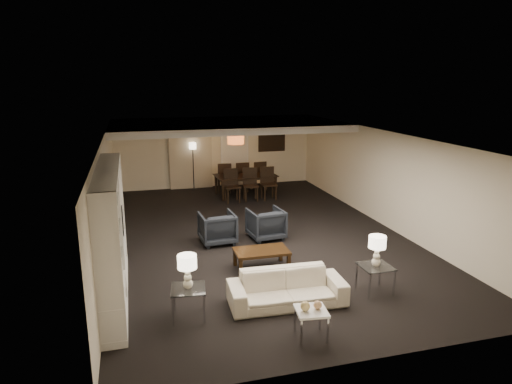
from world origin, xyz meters
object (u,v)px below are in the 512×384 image
object	(u,v)px
side_table_right	(375,279)
chair_fl	(224,177)
television	(115,229)
dining_table	(246,185)
coffee_table	(261,259)
side_table_left	(189,303)
chair_fm	(241,177)
marble_table	(311,324)
chair_nr	(269,184)
sofa	(287,288)
chair_nl	(232,186)
chair_nm	(251,185)
pendant_light	(236,140)
armchair_right	(266,224)
vase_amber	(109,217)
floor_speaker	(122,222)
chair_fr	(258,176)
floor_lamp	(193,166)
table_lamp_left	(187,272)
table_lamp_right	(377,251)
armchair_left	(217,228)
vase_blue	(110,264)

from	to	relation	value
side_table_right	chair_fl	distance (m)	8.21
television	chair_fl	distance (m)	7.23
dining_table	coffee_table	bearing A→B (deg)	-104.64
side_table_left	chair_fm	xyz separation A→B (m)	(2.85, 8.13, 0.26)
marble_table	chair_nr	size ratio (longest dim) A/B	0.44
coffee_table	side_table_right	world-z (taller)	side_table_right
sofa	chair_fm	size ratio (longest dim) A/B	1.94
chair_fl	chair_fm	world-z (taller)	same
television	chair_nl	xyz separation A→B (m)	(3.38, 5.07, -0.54)
chair_nm	pendant_light	bearing A→B (deg)	148.54
armchair_right	dining_table	size ratio (longest dim) A/B	0.41
chair_nm	chair_nr	bearing A→B (deg)	6.32
vase_amber	chair_fl	distance (m)	8.33
floor_speaker	chair_nr	distance (m)	5.49
marble_table	chair_nr	xyz separation A→B (m)	(1.75, 7.93, 0.29)
chair_fr	chair_nm	bearing A→B (deg)	58.35
pendant_light	armchair_right	size ratio (longest dim) A/B	0.63
chair_nr	chair_fr	world-z (taller)	same
chair_fr	floor_lamp	bearing A→B (deg)	-25.25
chair_nr	dining_table	bearing A→B (deg)	133.34
vase_amber	chair_fm	xyz separation A→B (m)	(4.01, 7.51, -1.12)
side_table_left	floor_speaker	size ratio (longest dim) A/B	0.48
coffee_table	side_table_right	distance (m)	2.34
table_lamp_left	dining_table	xyz separation A→B (m)	(2.85, 7.48, -0.45)
table_lamp_right	dining_table	bearing A→B (deg)	94.20
sofa	armchair_left	size ratio (longest dim) A/B	2.45
armchair_right	table_lamp_right	world-z (taller)	table_lamp_right
floor_lamp	dining_table	bearing A→B (deg)	-41.38
vase_amber	armchair_left	bearing A→B (deg)	49.84
chair_nl	chair_fm	size ratio (longest dim) A/B	1.00
coffee_table	vase_blue	distance (m)	3.51
table_lamp_right	chair_nm	world-z (taller)	table_lamp_right
armchair_left	chair_fl	xyz separation A→B (m)	(1.15, 4.83, 0.14)
armchair_left	marble_table	size ratio (longest dim) A/B	1.79
table_lamp_right	chair_fr	bearing A→B (deg)	89.64
dining_table	chair_fl	bearing A→B (deg)	129.14
side_table_right	vase_blue	bearing A→B (deg)	-177.50
table_lamp_left	floor_speaker	xyz separation A→B (m)	(-1.05, 3.70, -0.22)
pendant_light	side_table_left	bearing A→B (deg)	-108.91
vase_blue	floor_lamp	world-z (taller)	floor_lamp
table_lamp_right	chair_fm	distance (m)	8.15
dining_table	chair_fl	world-z (taller)	chair_fl
marble_table	dining_table	bearing A→B (deg)	82.36
coffee_table	side_table_right	bearing A→B (deg)	-43.26
sofa	floor_lamp	distance (m)	8.87
armchair_right	chair_nl	bearing A→B (deg)	-95.21
sofa	television	size ratio (longest dim) A/B	1.88
chair_fl	chair_fr	bearing A→B (deg)	-174.22
chair_nl	chair_fl	distance (m)	1.30
dining_table	floor_lamp	bearing A→B (deg)	135.05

